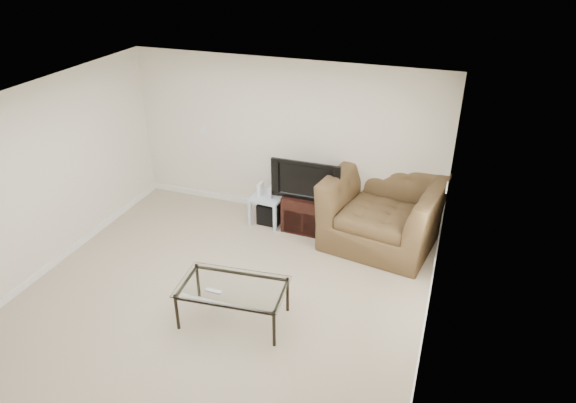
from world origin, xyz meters
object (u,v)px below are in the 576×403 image
(tv_stand, at_px, (307,212))
(recliner, at_px, (384,201))
(side_table, at_px, (268,209))
(coffee_table, at_px, (233,303))
(television, at_px, (307,178))
(subwoofer, at_px, (270,212))

(tv_stand, xyz_separation_m, recliner, (1.14, 0.00, 0.40))
(tv_stand, xyz_separation_m, side_table, (-0.65, 0.00, -0.06))
(coffee_table, bearing_deg, television, 85.28)
(subwoofer, bearing_deg, coffee_table, -79.55)
(recliner, xyz_separation_m, coffee_table, (-1.33, -2.30, -0.45))
(side_table, xyz_separation_m, subwoofer, (0.03, 0.02, -0.07))
(subwoofer, distance_m, recliner, 1.83)
(side_table, height_order, subwoofer, side_table)
(television, distance_m, side_table, 0.92)
(television, distance_m, recliner, 1.16)
(recliner, bearing_deg, tv_stand, -170.55)
(tv_stand, distance_m, side_table, 0.65)
(coffee_table, bearing_deg, tv_stand, 85.32)
(subwoofer, xyz_separation_m, recliner, (1.76, -0.02, 0.53))
(side_table, height_order, coffee_table, coffee_table)
(subwoofer, xyz_separation_m, coffee_table, (0.43, -2.32, 0.08))
(side_table, distance_m, coffee_table, 2.35)
(television, xyz_separation_m, coffee_table, (-0.19, -2.27, -0.64))
(television, xyz_separation_m, recliner, (1.14, 0.03, -0.19))
(subwoofer, distance_m, coffee_table, 2.36)
(side_table, bearing_deg, tv_stand, 0.00)
(television, distance_m, subwoofer, 0.95)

